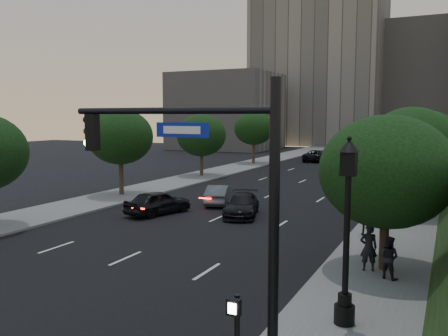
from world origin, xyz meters
The scene contains 25 objects.
ground centered at (0.00, 0.00, 0.00)m, with size 160.00×160.00×0.00m, color black.
road_surface centered at (0.00, 30.00, 0.01)m, with size 16.00×140.00×0.02m, color black.
sidewalk_right centered at (10.25, 30.00, 0.07)m, with size 4.50×140.00×0.15m, color slate.
sidewalk_left centered at (-10.25, 30.00, 0.07)m, with size 4.50×140.00×0.15m, color slate.
office_block_left centered at (-14.00, 92.00, 16.00)m, with size 26.00×20.00×32.00m, color gray.
office_block_mid centered at (6.00, 102.00, 13.00)m, with size 22.00×18.00×26.00m, color #9C958F.
office_block_filler centered at (-26.00, 70.00, 7.00)m, with size 18.00×16.00×14.00m, color #9C958F.
tree_right_a centered at (10.30, 8.00, 4.02)m, with size 5.20×5.20×6.24m.
tree_right_b centered at (10.30, 20.00, 4.52)m, with size 5.20×5.20×6.74m.
tree_right_c centered at (10.30, 33.00, 4.02)m, with size 5.20×5.20×6.24m.
tree_right_d centered at (10.30, 47.00, 4.52)m, with size 5.20×5.20×6.74m.
tree_right_e centered at (10.30, 62.00, 4.02)m, with size 5.20×5.20×6.24m.
tree_left_b centered at (-10.30, 18.00, 4.58)m, with size 5.00×5.00×6.71m.
tree_left_c centered at (-10.30, 31.00, 4.21)m, with size 5.00×5.00×6.34m.
tree_left_d centered at (-10.30, 45.00, 4.58)m, with size 5.00×5.00×6.71m.
traffic_signal_mast centered at (8.01, -1.55, 3.67)m, with size 5.68×0.56×7.00m.
street_lamp centered at (9.94, 2.30, 2.63)m, with size 0.64×0.64×5.62m.
sedan_near_left centered at (-3.96, 13.50, 0.76)m, with size 1.80×4.48×1.53m, color black.
sedan_mid_left centered at (-2.00, 18.22, 0.68)m, with size 1.45×4.16×1.37m, color #515458.
sedan_far_left centered at (-3.86, 51.71, 0.78)m, with size 2.60×5.64×1.57m, color black.
sedan_near_right centered at (0.99, 15.35, 0.68)m, with size 1.90×4.68×1.36m, color black.
sedan_far_right centered at (3.85, 35.56, 0.78)m, with size 1.85×4.61×1.57m, color slate.
pedestrian_a centered at (9.80, 7.51, 1.07)m, with size 0.67×0.44×1.84m, color black.
pedestrian_b centered at (10.61, 6.91, 0.95)m, with size 0.78×0.61×1.61m, color black.
pedestrian_c centered at (8.82, 13.10, 0.97)m, with size 0.96×0.40×1.64m, color black.
Camera 1 is at (12.51, -11.15, 6.18)m, focal length 38.00 mm.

